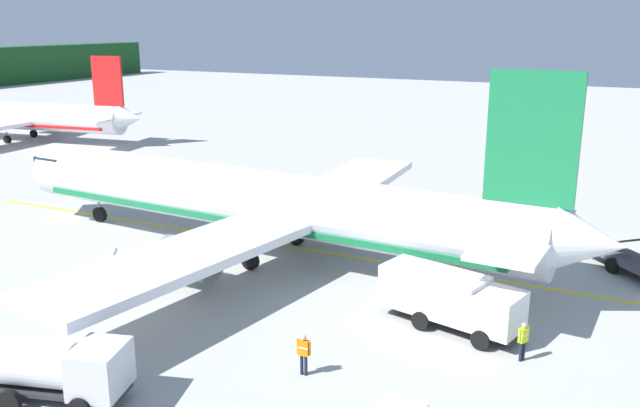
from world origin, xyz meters
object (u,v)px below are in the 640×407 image
(crew_supervisor, at_px, (523,338))
(cargo_container_near, at_px, (122,269))
(service_truck_catering, at_px, (50,366))
(crew_marshaller, at_px, (304,351))
(airliner_mid_apron, at_px, (13,116))
(service_truck_baggage, at_px, (450,298))
(crew_loader_left, at_px, (461,273))
(airliner_foreground, at_px, (261,202))

(crew_supervisor, bearing_deg, cargo_container_near, 92.67)
(service_truck_catering, height_order, crew_marshaller, service_truck_catering)
(airliner_mid_apron, relative_size, cargo_container_near, 15.99)
(service_truck_baggage, height_order, service_truck_catering, service_truck_baggage)
(cargo_container_near, bearing_deg, crew_loader_left, -66.66)
(service_truck_catering, height_order, crew_supervisor, service_truck_catering)
(airliner_mid_apron, height_order, service_truck_catering, airliner_mid_apron)
(crew_loader_left, height_order, crew_supervisor, crew_loader_left)
(cargo_container_near, bearing_deg, crew_marshaller, -107.35)
(airliner_mid_apron, bearing_deg, airliner_foreground, -114.97)
(cargo_container_near, xyz_separation_m, crew_supervisor, (0.99, -21.27, 0.09))
(airliner_mid_apron, distance_m, crew_loader_left, 65.96)
(crew_loader_left, bearing_deg, airliner_mid_apron, 69.24)
(crew_loader_left, distance_m, crew_supervisor, 7.66)
(service_truck_catering, distance_m, cargo_container_near, 11.52)
(airliner_mid_apron, height_order, crew_supervisor, airliner_mid_apron)
(crew_marshaller, bearing_deg, crew_loader_left, -17.04)
(service_truck_baggage, distance_m, crew_loader_left, 4.54)
(airliner_foreground, distance_m, airliner_mid_apron, 53.97)
(service_truck_baggage, height_order, crew_supervisor, service_truck_baggage)
(cargo_container_near, distance_m, crew_loader_left, 18.43)
(airliner_foreground, height_order, service_truck_baggage, airliner_foreground)
(service_truck_baggage, bearing_deg, airliner_foreground, 69.19)
(service_truck_baggage, height_order, cargo_container_near, service_truck_baggage)
(crew_marshaller, xyz_separation_m, crew_supervisor, (5.18, -7.86, -0.02))
(airliner_foreground, height_order, crew_supervisor, airliner_foreground)
(service_truck_catering, distance_m, crew_supervisor, 19.21)
(airliner_foreground, bearing_deg, crew_supervisor, -112.01)
(service_truck_catering, bearing_deg, crew_marshaller, -53.05)
(airliner_mid_apron, height_order, service_truck_baggage, airliner_mid_apron)
(airliner_foreground, bearing_deg, cargo_container_near, 152.02)
(crew_supervisor, bearing_deg, service_truck_baggage, 63.85)
(cargo_container_near, height_order, crew_loader_left, cargo_container_near)
(service_truck_catering, bearing_deg, crew_supervisor, -54.80)
(service_truck_baggage, distance_m, crew_supervisor, 4.19)
(airliner_foreground, xyz_separation_m, crew_loader_left, (-0.59, -12.73, -2.33))
(crew_loader_left, relative_size, crew_supervisor, 1.01)
(airliner_mid_apron, distance_m, crew_marshaller, 67.81)
(airliner_mid_apron, xyz_separation_m, crew_supervisor, (-29.69, -65.99, -1.90))
(service_truck_catering, xyz_separation_m, crew_marshaller, (5.89, -7.83, -0.33))
(airliner_mid_apron, relative_size, crew_supervisor, 20.55)
(cargo_container_near, distance_m, crew_supervisor, 21.29)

